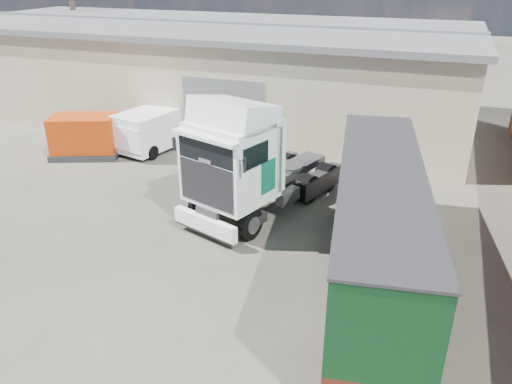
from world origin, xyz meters
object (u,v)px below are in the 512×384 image
(tractor_unit, at_px, (247,167))
(panel_van, at_px, (158,128))
(box_trailer, at_px, (378,215))
(orange_skip, at_px, (85,138))

(tractor_unit, xyz_separation_m, panel_van, (-6.83, 5.37, -0.91))
(tractor_unit, height_order, box_trailer, tractor_unit)
(box_trailer, bearing_deg, panel_van, 136.98)
(panel_van, height_order, orange_skip, panel_van)
(panel_van, bearing_deg, box_trailer, -22.10)
(tractor_unit, relative_size, panel_van, 1.40)
(box_trailer, distance_m, orange_skip, 15.46)
(orange_skip, bearing_deg, tractor_unit, -40.98)
(box_trailer, height_order, panel_van, box_trailer)
(panel_van, xyz_separation_m, orange_skip, (-2.66, -2.22, -0.17))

